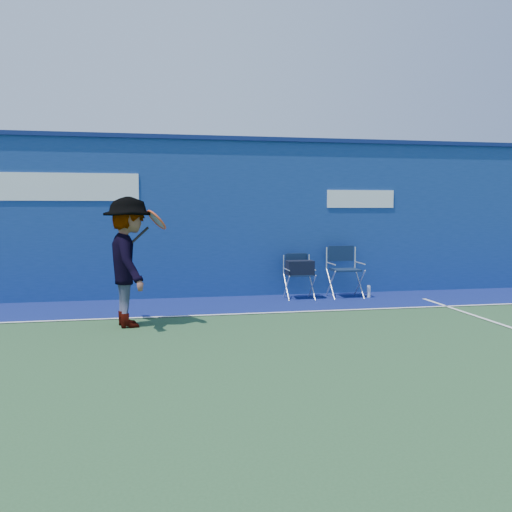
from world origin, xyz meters
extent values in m
plane|color=#284B2A|center=(0.00, 0.00, 0.00)|extent=(80.00, 80.00, 0.00)
cube|color=navy|center=(0.00, 5.20, 1.50)|extent=(24.00, 0.40, 3.00)
cube|color=navy|center=(0.00, 5.20, 3.04)|extent=(24.00, 0.50, 0.08)
cube|color=white|center=(-3.00, 4.99, 2.10)|extent=(4.50, 0.02, 0.50)
cube|color=white|center=(3.60, 4.99, 1.90)|extent=(1.40, 0.02, 0.35)
cube|color=navy|center=(0.00, 4.10, 0.00)|extent=(24.00, 1.80, 0.01)
cube|color=white|center=(0.00, 3.20, 0.01)|extent=(24.00, 0.06, 0.01)
cube|color=#101F3B|center=(2.20, 4.50, 0.46)|extent=(0.44, 0.37, 0.03)
cube|color=silver|center=(2.20, 4.72, 0.64)|extent=(0.50, 0.02, 0.37)
cube|color=#101F3B|center=(2.20, 4.72, 0.71)|extent=(0.44, 0.02, 0.26)
cube|color=black|center=(2.20, 4.47, 0.60)|extent=(0.50, 0.29, 0.27)
cube|color=#101F3B|center=(2.20, 4.72, 0.75)|extent=(0.37, 0.05, 0.20)
cube|color=#101F3B|center=(3.12, 4.50, 0.53)|extent=(0.52, 0.43, 0.03)
cube|color=silver|center=(3.12, 4.76, 0.75)|extent=(0.59, 0.03, 0.43)
cube|color=#101F3B|center=(3.12, 4.76, 0.83)|extent=(0.52, 0.03, 0.30)
cylinder|color=silver|center=(3.56, 4.39, 0.12)|extent=(0.07, 0.07, 0.24)
imported|color=#EA4738|center=(-0.85, 2.67, 0.94)|extent=(0.94, 1.34, 1.88)
torus|color=#C33E1A|center=(-0.45, 2.55, 1.55)|extent=(0.37, 0.43, 0.30)
cylinder|color=gray|center=(-0.45, 2.55, 1.55)|extent=(0.29, 0.36, 0.24)
cylinder|color=black|center=(-0.70, 2.62, 1.32)|extent=(0.28, 0.12, 0.25)
camera|label=1|loc=(-0.52, -5.32, 1.71)|focal=38.00mm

